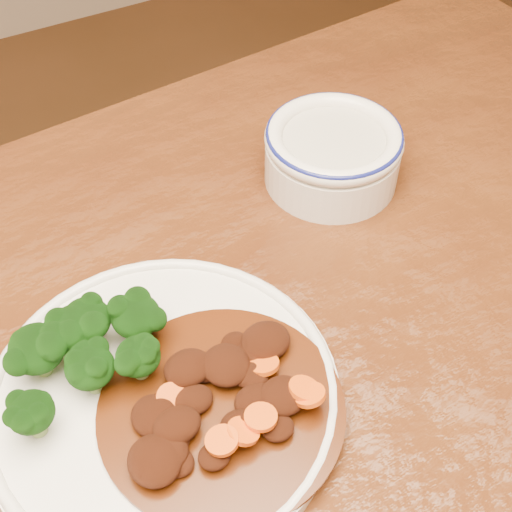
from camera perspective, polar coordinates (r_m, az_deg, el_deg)
name	(u,v)px	position (r m, az deg, el deg)	size (l,w,h in m)	color
dinner_plate	(163,395)	(0.58, -7.47, -10.95)	(0.28, 0.28, 0.02)	white
broccoli_florets	(83,345)	(0.58, -13.65, -6.96)	(0.14, 0.10, 0.05)	#83A354
mince_stew	(220,402)	(0.56, -2.90, -11.60)	(0.19, 0.19, 0.03)	#481E07
dip_bowl	(333,152)	(0.73, 6.15, 8.24)	(0.14, 0.14, 0.06)	white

